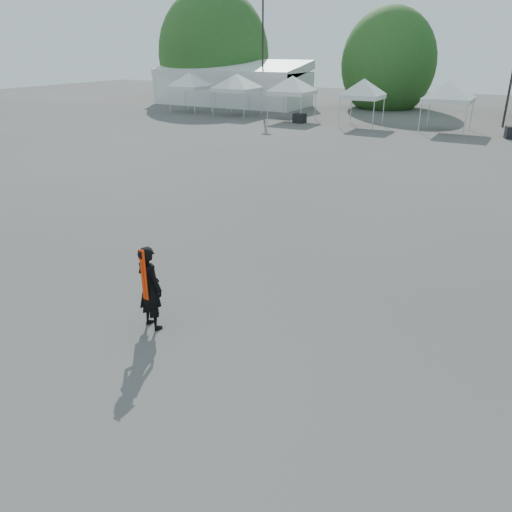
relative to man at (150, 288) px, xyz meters
The scene contains 12 objects.
ground 2.66m from the man, 64.43° to the left, with size 120.00×120.00×0.00m, color #474442.
marquee 42.74m from the man, 119.32° to the left, with size 15.00×6.25×4.23m.
light_pole_west 40.30m from the man, 115.02° to the left, with size 0.60×0.25×10.30m.
tree_far_w 47.48m from the man, 121.76° to the left, with size 4.80×4.80×7.30m.
tree_mid_w 42.92m from the man, 99.30° to the left, with size 4.16×4.16×6.33m.
tent_a 37.15m from the man, 124.61° to the left, with size 3.98×3.98×3.88m.
tent_b 34.82m from the man, 118.04° to the left, with size 4.55×4.55×3.88m.
tent_c 32.36m from the man, 110.07° to the left, with size 4.32×4.32×3.88m.
tent_d 30.25m from the man, 99.83° to the left, with size 3.82×3.82×3.88m.
tent_e 30.35m from the man, 88.73° to the left, with size 4.39×4.39×3.88m.
man is the anchor object (origin of this frame).
crate_west 30.69m from the man, 108.64° to the left, with size 0.89×0.69×0.69m, color black.
Camera 1 is at (5.30, -9.23, 5.52)m, focal length 35.00 mm.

